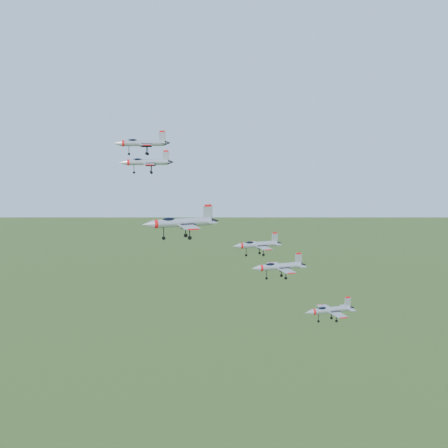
{
  "coord_description": "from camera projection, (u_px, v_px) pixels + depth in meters",
  "views": [
    {
      "loc": [
        -6.78,
        -123.04,
        147.94
      ],
      "look_at": [
        1.52,
        -3.16,
        128.64
      ],
      "focal_mm": 50.0,
      "sensor_mm": 36.0,
      "label": 1
    }
  ],
  "objects": [
    {
      "name": "jet_right_high",
      "position": [
        180.0,
        222.0,
        104.8
      ],
      "size": [
        13.29,
        11.28,
        3.6
      ],
      "rotation": [
        0.0,
        0.0,
        0.27
      ],
      "color": "#9FA2AB"
    },
    {
      "name": "jet_left_high",
      "position": [
        146.0,
        162.0,
        123.73
      ],
      "size": [
        11.01,
        9.13,
        2.94
      ],
      "rotation": [
        0.0,
        0.0,
        0.09
      ],
      "color": "#9FA2AB"
    },
    {
      "name": "jet_left_low",
      "position": [
        257.0,
        245.0,
        133.68
      ],
      "size": [
        11.35,
        9.65,
        3.09
      ],
      "rotation": [
        0.0,
        0.0,
        0.29
      ],
      "color": "#9FA2AB"
    },
    {
      "name": "jet_trail",
      "position": [
        330.0,
        310.0,
        123.57
      ],
      "size": [
        11.02,
        9.36,
        2.99
      ],
      "rotation": [
        0.0,
        0.0,
        0.28
      ],
      "color": "#9FA2AB"
    },
    {
      "name": "jet_right_low",
      "position": [
        279.0,
        266.0,
        114.7
      ],
      "size": [
        10.9,
        9.23,
        2.95
      ],
      "rotation": [
        0.0,
        0.0,
        0.26
      ],
      "color": "#9FA2AB"
    },
    {
      "name": "jet_lead",
      "position": [
        141.0,
        143.0,
        129.15
      ],
      "size": [
        12.02,
        10.07,
        3.22
      ],
      "rotation": [
        0.0,
        0.0,
        0.17
      ],
      "color": "#9FA2AB"
    }
  ]
}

